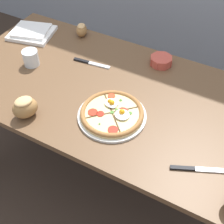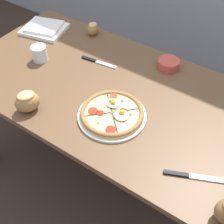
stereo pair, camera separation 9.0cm
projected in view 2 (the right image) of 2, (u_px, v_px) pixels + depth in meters
ground_plane at (114, 176)px, 2.01m from camera, size 12.00×12.00×0.00m
dining_table at (114, 104)px, 1.54m from camera, size 1.58×0.81×0.75m
pizza at (112, 114)px, 1.34m from camera, size 0.30×0.30×0.05m
ramekin_bowl at (169, 64)px, 1.58m from camera, size 0.12×0.12×0.04m
napkin_folded at (44, 28)px, 1.83m from camera, size 0.28×0.25×0.04m
bread_piece_near at (93, 28)px, 1.79m from camera, size 0.08×0.10×0.07m
bread_piece_far at (27, 101)px, 1.35m from camera, size 0.13×0.14×0.10m
knife_main at (98, 62)px, 1.62m from camera, size 0.20×0.04×0.01m
knife_spare at (193, 176)px, 1.15m from camera, size 0.21×0.11×0.01m
water_glass at (40, 54)px, 1.62m from camera, size 0.08×0.08×0.08m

